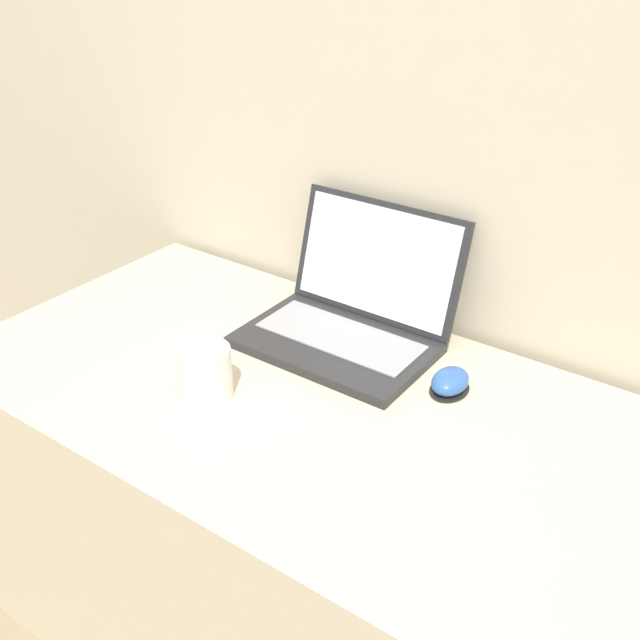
{
  "coord_description": "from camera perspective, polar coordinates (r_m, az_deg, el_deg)",
  "views": [
    {
      "loc": [
        0.71,
        -0.56,
        1.51
      ],
      "look_at": [
        -0.03,
        0.47,
        0.8
      ],
      "focal_mm": 42.0,
      "sensor_mm": 36.0,
      "label": 1
    }
  ],
  "objects": [
    {
      "name": "wall_back",
      "position": [
        1.51,
        7.53,
        19.3
      ],
      "size": [
        7.0,
        0.04,
        2.5
      ],
      "color": "#BCB299",
      "rests_on": "ground_plane"
    },
    {
      "name": "desk",
      "position": [
        1.64,
        -1.61,
        -15.56
      ],
      "size": [
        1.36,
        0.72,
        0.71
      ],
      "color": "beige",
      "rests_on": "ground_plane"
    },
    {
      "name": "laptop",
      "position": [
        1.55,
        2.39,
        0.58
      ],
      "size": [
        0.39,
        0.32,
        0.26
      ],
      "color": "#232326",
      "rests_on": "desk"
    },
    {
      "name": "drink_cup",
      "position": [
        1.38,
        -8.69,
        -3.93
      ],
      "size": [
        0.1,
        0.1,
        0.1
      ],
      "color": "silver",
      "rests_on": "desk"
    },
    {
      "name": "computer_mouse",
      "position": [
        1.42,
        9.88,
        -4.69
      ],
      "size": [
        0.07,
        0.09,
        0.04
      ],
      "color": "black",
      "rests_on": "desk"
    }
  ]
}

